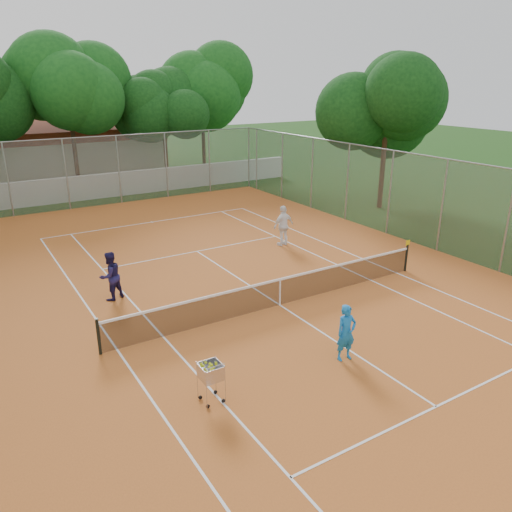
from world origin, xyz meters
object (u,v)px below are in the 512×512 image
tennis_net (280,292)px  clubhouse (45,146)px  ball_hopper (211,381)px  player_near (346,333)px  player_far_right (283,226)px  player_far_left (110,276)px

tennis_net → clubhouse: clubhouse is taller
ball_hopper → tennis_net: bearing=55.9°
clubhouse → ball_hopper: bearing=-94.1°
tennis_net → player_near: size_ratio=7.57×
clubhouse → player_near: (1.60, -32.70, -1.40)m
player_near → player_far_right: 9.75m
player_near → ball_hopper: (-3.90, 0.20, -0.24)m
clubhouse → ball_hopper: size_ratio=15.16×
tennis_net → player_far_right: bearing=54.3°
tennis_net → ball_hopper: size_ratio=10.98×
tennis_net → player_far_left: size_ratio=7.04×
clubhouse → player_far_left: clubhouse is taller
tennis_net → ball_hopper: 5.54m
player_near → clubhouse: bearing=99.8°
clubhouse → ball_hopper: (-2.30, -32.49, -1.64)m
clubhouse → player_far_right: 24.56m
tennis_net → ball_hopper: ball_hopper is taller
player_near → ball_hopper: 3.91m
tennis_net → player_far_left: 5.73m
clubhouse → ball_hopper: clubhouse is taller
player_far_left → player_far_right: size_ratio=0.92×
tennis_net → player_near: player_near is taller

